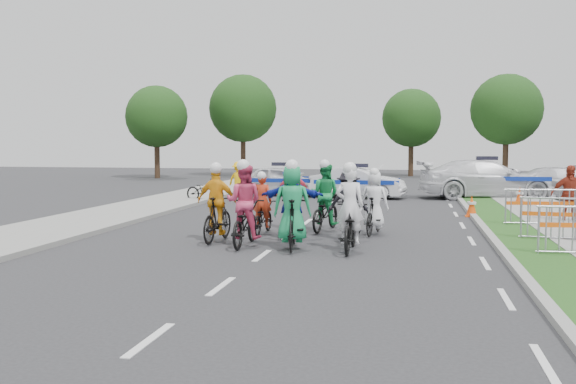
% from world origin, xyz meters
% --- Properties ---
extents(ground, '(90.00, 90.00, 0.00)m').
position_xyz_m(ground, '(0.00, 0.00, 0.00)').
color(ground, '#28282B').
rests_on(ground, ground).
extents(curb_right, '(0.20, 60.00, 0.12)m').
position_xyz_m(curb_right, '(5.10, 5.00, 0.06)').
color(curb_right, gray).
rests_on(curb_right, ground).
extents(grass_strip, '(1.20, 60.00, 0.11)m').
position_xyz_m(grass_strip, '(5.80, 5.00, 0.06)').
color(grass_strip, '#194A18').
rests_on(grass_strip, ground).
extents(sidewalk_left, '(3.00, 60.00, 0.13)m').
position_xyz_m(sidewalk_left, '(-6.50, 5.00, 0.07)').
color(sidewalk_left, gray).
rests_on(sidewalk_left, ground).
extents(rider_0, '(0.69, 1.97, 2.00)m').
position_xyz_m(rider_0, '(1.79, 0.93, 0.66)').
color(rider_0, black).
rests_on(rider_0, ground).
extents(rider_1, '(0.92, 2.00, 2.05)m').
position_xyz_m(rider_1, '(0.49, 0.95, 0.79)').
color(rider_1, black).
rests_on(rider_1, ground).
extents(rider_2, '(0.85, 2.00, 2.04)m').
position_xyz_m(rider_2, '(-0.71, 1.20, 0.75)').
color(rider_2, black).
rests_on(rider_2, ground).
extents(rider_3, '(1.00, 1.89, 1.95)m').
position_xyz_m(rider_3, '(-1.53, 1.69, 0.75)').
color(rider_3, black).
rests_on(rider_3, ground).
extents(rider_4, '(1.04, 1.81, 1.81)m').
position_xyz_m(rider_4, '(1.59, 2.55, 0.70)').
color(rider_4, black).
rests_on(rider_4, ground).
extents(rider_5, '(1.63, 1.94, 2.00)m').
position_xyz_m(rider_5, '(0.17, 2.57, 0.84)').
color(rider_5, black).
rests_on(rider_5, ground).
extents(rider_6, '(0.63, 1.65, 1.67)m').
position_xyz_m(rider_6, '(-0.76, 3.24, 0.56)').
color(rider_6, black).
rests_on(rider_6, ground).
extents(rider_7, '(0.81, 1.74, 1.77)m').
position_xyz_m(rider_7, '(2.17, 3.67, 0.69)').
color(rider_7, black).
rests_on(rider_7, ground).
extents(rider_8, '(1.05, 2.02, 1.97)m').
position_xyz_m(rider_8, '(0.79, 4.17, 0.73)').
color(rider_8, black).
rests_on(rider_8, ground).
extents(rider_9, '(0.98, 1.84, 1.90)m').
position_xyz_m(rider_9, '(-0.12, 4.32, 0.73)').
color(rider_9, black).
rests_on(rider_9, ground).
extents(police_car_0, '(4.22, 2.23, 1.37)m').
position_xyz_m(police_car_0, '(-2.75, 15.52, 0.68)').
color(police_car_0, silver).
rests_on(police_car_0, ground).
extents(police_car_1, '(4.27, 2.04, 1.35)m').
position_xyz_m(police_car_1, '(0.79, 14.89, 0.68)').
color(police_car_1, silver).
rests_on(police_car_1, ground).
extents(police_car_2, '(6.09, 3.25, 1.68)m').
position_xyz_m(police_car_2, '(6.30, 15.68, 0.84)').
color(police_car_2, silver).
rests_on(police_car_2, ground).
extents(civilian_sedan, '(4.76, 2.08, 1.36)m').
position_xyz_m(civilian_sedan, '(9.64, 16.13, 0.68)').
color(civilian_sedan, silver).
rests_on(civilian_sedan, ground).
extents(spectator_2, '(1.04, 0.44, 1.77)m').
position_xyz_m(spectator_2, '(7.69, 6.80, 0.89)').
color(spectator_2, maroon).
rests_on(spectator_2, ground).
extents(marshal_hiviz, '(1.16, 0.89, 1.58)m').
position_xyz_m(marshal_hiviz, '(-4.46, 14.26, 0.79)').
color(marshal_hiviz, yellow).
rests_on(marshal_hiviz, ground).
extents(barrier_1, '(2.05, 0.74, 1.12)m').
position_xyz_m(barrier_1, '(6.70, 2.91, 0.56)').
color(barrier_1, '#A5A8AD').
rests_on(barrier_1, ground).
extents(barrier_2, '(2.04, 0.72, 1.12)m').
position_xyz_m(barrier_2, '(6.70, 5.82, 0.56)').
color(barrier_2, '#A5A8AD').
rests_on(barrier_2, ground).
extents(cone_0, '(0.40, 0.40, 0.70)m').
position_xyz_m(cone_0, '(5.06, 8.43, 0.34)').
color(cone_0, '#F24C0C').
rests_on(cone_0, ground).
extents(cone_1, '(0.40, 0.40, 0.70)m').
position_xyz_m(cone_1, '(7.29, 13.09, 0.34)').
color(cone_1, '#F24C0C').
rests_on(cone_1, ground).
extents(parked_bike, '(1.90, 1.09, 0.95)m').
position_xyz_m(parked_bike, '(-5.23, 11.89, 0.47)').
color(parked_bike, black).
rests_on(parked_bike, ground).
extents(tree_0, '(4.20, 4.20, 6.30)m').
position_xyz_m(tree_0, '(-14.00, 28.00, 4.19)').
color(tree_0, '#382619').
rests_on(tree_0, ground).
extents(tree_1, '(4.55, 4.55, 6.82)m').
position_xyz_m(tree_1, '(9.00, 30.00, 4.54)').
color(tree_1, '#382619').
rests_on(tree_1, ground).
extents(tree_3, '(4.90, 4.90, 7.35)m').
position_xyz_m(tree_3, '(-9.00, 32.00, 4.89)').
color(tree_3, '#382619').
rests_on(tree_3, ground).
extents(tree_4, '(4.20, 4.20, 6.30)m').
position_xyz_m(tree_4, '(3.00, 34.00, 4.19)').
color(tree_4, '#382619').
rests_on(tree_4, ground).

